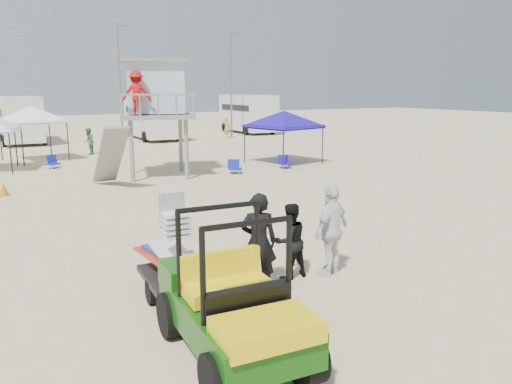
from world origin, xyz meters
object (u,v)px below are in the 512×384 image
lifeguard_tower (153,92)px  utility_cart (232,294)px  canopy_blue (284,114)px  man_left (259,242)px  surf_trailer (177,260)px

lifeguard_tower → utility_cart: bearing=-103.2°
lifeguard_tower → canopy_blue: lifeguard_tower is taller
utility_cart → lifeguard_tower: bearing=76.8°
utility_cart → man_left: bearing=53.2°
utility_cart → lifeguard_tower: lifeguard_tower is taller
surf_trailer → canopy_blue: bearing=52.3°
surf_trailer → man_left: size_ratio=1.14×
man_left → canopy_blue: bearing=-96.3°
man_left → utility_cart: bearing=79.8°
man_left → canopy_blue: canopy_blue is taller
man_left → lifeguard_tower: 13.79m
surf_trailer → lifeguard_tower: lifeguard_tower is taller
utility_cart → lifeguard_tower: (3.61, 15.40, 2.66)m
man_left → lifeguard_tower: (2.09, 13.36, 2.69)m
lifeguard_tower → canopy_blue: (6.98, 0.64, -1.09)m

